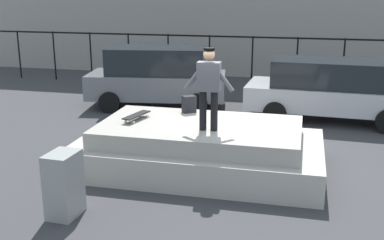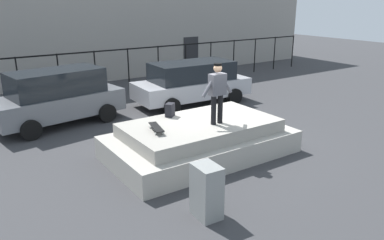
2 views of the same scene
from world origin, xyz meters
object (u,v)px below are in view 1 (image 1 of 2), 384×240
skateboard (137,115)px  backpack (189,104)px  car_grey_hatchback_near (157,76)px  car_silver_hatchback_mid (332,88)px  utility_box (64,185)px  skateboarder (209,84)px

skateboard → backpack: (0.92, 0.88, 0.09)m
skateboard → car_grey_hatchback_near: size_ratio=0.19×
car_silver_hatchback_mid → utility_box: 8.45m
car_silver_hatchback_mid → backpack: bearing=-131.4°
car_silver_hatchback_mid → utility_box: bearing=-122.1°
skateboard → backpack: size_ratio=2.22×
backpack → utility_box: 3.74m
car_silver_hatchback_mid → utility_box: (-4.49, -7.15, -0.36)m
backpack → skateboard: bearing=-173.9°
backpack → utility_box: bearing=-147.3°
car_grey_hatchback_near → car_silver_hatchback_mid: bearing=-3.6°
backpack → car_silver_hatchback_mid: car_silver_hatchback_mid is taller
skateboarder → car_grey_hatchback_near: skateboarder is taller
skateboarder → skateboard: skateboarder is taller
car_grey_hatchback_near → utility_box: bearing=-84.2°
backpack → car_silver_hatchback_mid: size_ratio=0.08×
skateboard → car_grey_hatchback_near: bearing=102.7°
backpack → car_grey_hatchback_near: size_ratio=0.08×
backpack → car_grey_hatchback_near: bearing=79.3°
car_silver_hatchback_mid → skateboarder: bearing=-117.3°
car_grey_hatchback_near → car_silver_hatchback_mid: (5.25, -0.33, -0.07)m
car_grey_hatchback_near → car_silver_hatchback_mid: car_grey_hatchback_near is taller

